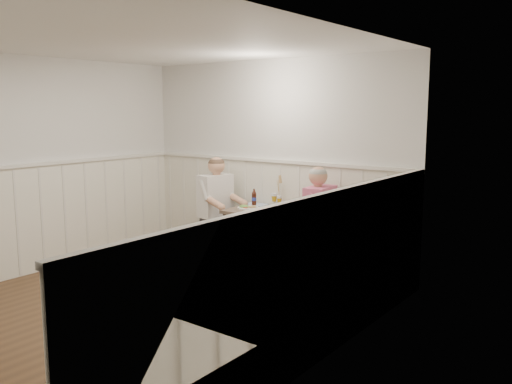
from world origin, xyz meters
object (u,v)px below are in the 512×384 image
dining_table (266,218)px  diner_cream (218,216)px  beer_bottle (254,198)px  chair_right (319,241)px  grass_vase (278,192)px  chair_left (219,228)px  man_in_pink (316,232)px

dining_table → diner_cream: bearing=-179.6°
beer_bottle → diner_cream: bearing=-157.9°
dining_table → beer_bottle: bearing=150.3°
dining_table → chair_right: 0.79m
diner_cream → beer_bottle: 0.56m
beer_bottle → dining_table: bearing=-29.7°
diner_cream → chair_right: bearing=-0.6°
chair_right → grass_vase: size_ratio=2.06×
chair_left → dining_table: bearing=-0.3°
dining_table → chair_right: (0.77, -0.02, -0.17)m
dining_table → chair_left: bearing=179.7°
beer_bottle → chair_left: bearing=-158.3°
diner_cream → beer_bottle: (0.46, 0.19, 0.26)m
dining_table → diner_cream: (-0.78, -0.01, -0.07)m
chair_left → grass_vase: (0.74, 0.29, 0.52)m
chair_right → man_in_pink: 0.13m
chair_left → man_in_pink: (1.46, 0.03, 0.14)m
chair_left → diner_cream: (-0.02, -0.01, 0.15)m
diner_cream → grass_vase: 0.89m
beer_bottle → grass_vase: 0.33m
dining_table → beer_bottle: size_ratio=4.18×
man_in_pink → diner_cream: diner_cream is taller
chair_right → grass_vase: 0.97m
beer_bottle → grass_vase: (0.30, 0.11, 0.10)m
man_in_pink → beer_bottle: 1.06m
dining_table → chair_left: chair_left is taller
dining_table → beer_bottle: (-0.32, 0.18, 0.20)m
chair_right → grass_vase: bearing=158.1°
chair_right → chair_left: bearing=179.0°
diner_cream → beer_bottle: diner_cream is taller
chair_left → beer_bottle: (0.44, 0.18, 0.42)m
man_in_pink → grass_vase: size_ratio=3.15×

